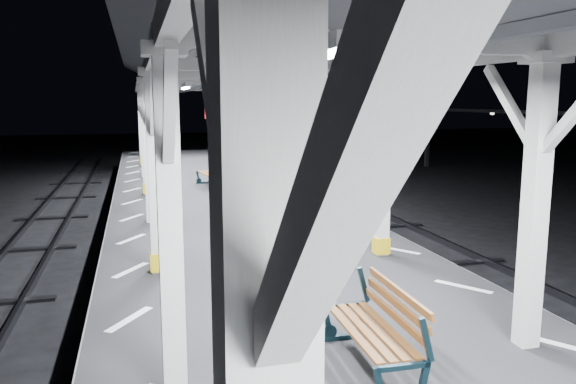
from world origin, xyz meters
name	(u,v)px	position (x,y,z in m)	size (l,w,h in m)	color
ground	(309,368)	(0.00, 0.00, 0.00)	(120.00, 120.00, 0.00)	black
platform	(309,335)	(0.00, 0.00, 0.50)	(6.00, 50.00, 1.00)	black
hazard_stripes_left	(130,319)	(-2.45, 0.00, 1.00)	(1.00, 48.00, 0.01)	silver
hazard_stripes_right	(463,287)	(2.45, 0.00, 1.00)	(1.00, 48.00, 0.01)	silver
canopy	(312,42)	(0.00, -0.02, 4.56)	(5.40, 49.00, 4.65)	silver
bench_near	(379,327)	(0.10, -2.10, 1.48)	(0.67, 1.66, 0.89)	black
bench_mid	(282,226)	(0.23, 2.45, 1.54)	(1.25, 1.99, 1.01)	black
bench_far	(213,173)	(0.13, 11.09, 1.46)	(0.81, 1.65, 0.86)	black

